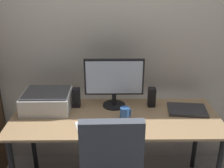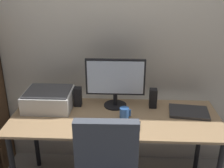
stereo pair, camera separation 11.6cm
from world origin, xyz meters
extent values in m
cube|color=beige|center=(0.00, 0.51, 1.30)|extent=(6.40, 0.10, 2.60)
cube|color=tan|center=(0.00, 0.00, 0.73)|extent=(1.70, 0.67, 0.02)
cylinder|color=black|center=(-0.79, 0.28, 0.36)|extent=(0.04, 0.04, 0.72)
cylinder|color=black|center=(0.79, 0.28, 0.36)|extent=(0.04, 0.04, 0.72)
cylinder|color=black|center=(-0.01, 0.20, 0.75)|extent=(0.20, 0.20, 0.01)
cylinder|color=black|center=(-0.01, 0.20, 0.80)|extent=(0.04, 0.04, 0.10)
cube|color=black|center=(-0.01, 0.20, 1.01)|extent=(0.51, 0.03, 0.32)
cube|color=silver|center=(-0.01, 0.18, 1.01)|extent=(0.48, 0.01, 0.29)
cube|color=silver|center=(-0.04, -0.18, 0.75)|extent=(0.29, 0.11, 0.02)
cube|color=black|center=(0.17, -0.17, 0.76)|extent=(0.06, 0.10, 0.03)
cylinder|color=#285193|center=(0.07, -0.03, 0.79)|extent=(0.07, 0.07, 0.10)
cube|color=#285193|center=(0.12, -0.03, 0.79)|extent=(0.02, 0.01, 0.05)
cube|color=#2D2D30|center=(0.61, 0.09, 0.75)|extent=(0.35, 0.27, 0.02)
cube|color=black|center=(-0.34, 0.19, 0.82)|extent=(0.06, 0.07, 0.17)
cube|color=black|center=(0.32, 0.19, 0.82)|extent=(0.06, 0.07, 0.17)
cube|color=silver|center=(-0.58, 0.14, 0.81)|extent=(0.40, 0.34, 0.15)
cube|color=#424244|center=(-0.58, 0.14, 0.90)|extent=(0.37, 0.31, 0.01)
cube|color=white|center=(-0.18, -0.20, 0.74)|extent=(0.28, 0.34, 0.00)
cube|color=#474C56|center=(-0.04, -0.54, 0.75)|extent=(0.40, 0.08, 0.52)
camera|label=1|loc=(-0.05, -1.94, 1.82)|focal=43.15mm
camera|label=2|loc=(0.06, -1.94, 1.82)|focal=43.15mm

